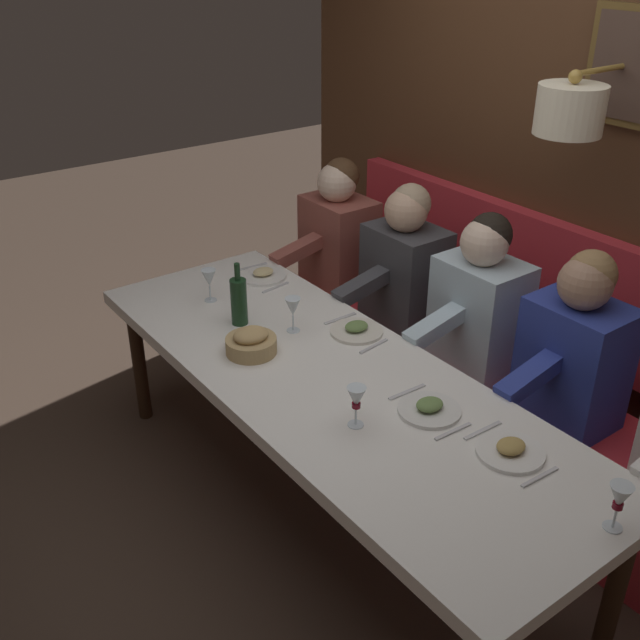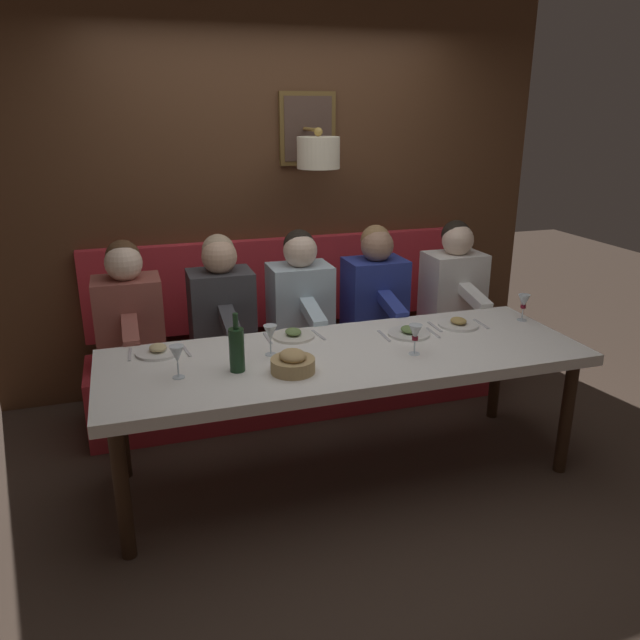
{
  "view_description": "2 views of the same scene",
  "coord_description": "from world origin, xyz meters",
  "px_view_note": "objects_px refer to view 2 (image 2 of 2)",
  "views": [
    {
      "loc": [
        -1.55,
        -2.04,
        2.36
      ],
      "look_at": [
        0.05,
        0.13,
        0.92
      ],
      "focal_mm": 41.53,
      "sensor_mm": 36.0,
      "label": 1
    },
    {
      "loc": [
        -2.89,
        1.07,
        1.97
      ],
      "look_at": [
        0.05,
        0.13,
        0.92
      ],
      "focal_mm": 34.9,
      "sensor_mm": 36.0,
      "label": 2
    }
  ],
  "objects_px": {
    "diner_far": "(221,301)",
    "wine_glass_0": "(177,355)",
    "diner_nearest": "(454,280)",
    "diner_farthest": "(128,310)",
    "wine_glass_2": "(524,302)",
    "bread_bowl": "(293,363)",
    "wine_glass_1": "(415,333)",
    "dining_table": "(346,363)",
    "diner_middle": "(300,294)",
    "wine_bottle": "(237,349)",
    "diner_near": "(375,288)",
    "wine_glass_3": "(270,334)"
  },
  "relations": [
    {
      "from": "diner_far",
      "to": "wine_glass_0",
      "type": "distance_m",
      "value": 1.01
    },
    {
      "from": "diner_nearest",
      "to": "diner_farthest",
      "type": "distance_m",
      "value": 2.22
    },
    {
      "from": "wine_glass_2",
      "to": "bread_bowl",
      "type": "height_order",
      "value": "wine_glass_2"
    },
    {
      "from": "wine_glass_1",
      "to": "dining_table",
      "type": "bearing_deg",
      "value": 68.76
    },
    {
      "from": "wine_glass_1",
      "to": "wine_glass_2",
      "type": "bearing_deg",
      "value": -70.94
    },
    {
      "from": "diner_middle",
      "to": "diner_far",
      "type": "distance_m",
      "value": 0.52
    },
    {
      "from": "bread_bowl",
      "to": "diner_nearest",
      "type": "bearing_deg",
      "value": -54.66
    },
    {
      "from": "diner_middle",
      "to": "wine_glass_0",
      "type": "distance_m",
      "value": 1.29
    },
    {
      "from": "dining_table",
      "to": "diner_middle",
      "type": "bearing_deg",
      "value": 0.24
    },
    {
      "from": "diner_farthest",
      "to": "wine_bottle",
      "type": "distance_m",
      "value": 1.07
    },
    {
      "from": "wine_bottle",
      "to": "diner_nearest",
      "type": "bearing_deg",
      "value": -61.31
    },
    {
      "from": "diner_near",
      "to": "diner_middle",
      "type": "height_order",
      "value": "same"
    },
    {
      "from": "diner_farthest",
      "to": "wine_bottle",
      "type": "height_order",
      "value": "diner_farthest"
    },
    {
      "from": "dining_table",
      "to": "diner_middle",
      "type": "distance_m",
      "value": 0.89
    },
    {
      "from": "diner_middle",
      "to": "wine_glass_1",
      "type": "distance_m",
      "value": 1.07
    },
    {
      "from": "diner_middle",
      "to": "wine_glass_2",
      "type": "xyz_separation_m",
      "value": [
        -0.71,
        -1.21,
        0.04
      ]
    },
    {
      "from": "diner_nearest",
      "to": "diner_farthest",
      "type": "relative_size",
      "value": 1.0
    },
    {
      "from": "wine_glass_2",
      "to": "diner_farthest",
      "type": "bearing_deg",
      "value": 72.8
    },
    {
      "from": "diner_nearest",
      "to": "wine_glass_0",
      "type": "height_order",
      "value": "diner_nearest"
    },
    {
      "from": "wine_glass_0",
      "to": "wine_glass_3",
      "type": "xyz_separation_m",
      "value": [
        0.15,
        -0.49,
        0.0
      ]
    },
    {
      "from": "wine_bottle",
      "to": "diner_middle",
      "type": "bearing_deg",
      "value": -31.97
    },
    {
      "from": "diner_near",
      "to": "wine_bottle",
      "type": "xyz_separation_m",
      "value": [
        -0.95,
        1.13,
        0.04
      ]
    },
    {
      "from": "diner_near",
      "to": "wine_glass_1",
      "type": "xyz_separation_m",
      "value": [
        -1.01,
        0.2,
        0.04
      ]
    },
    {
      "from": "dining_table",
      "to": "bread_bowl",
      "type": "height_order",
      "value": "bread_bowl"
    },
    {
      "from": "wine_glass_0",
      "to": "dining_table",
      "type": "bearing_deg",
      "value": -86.05
    },
    {
      "from": "dining_table",
      "to": "diner_farthest",
      "type": "relative_size",
      "value": 3.26
    },
    {
      "from": "diner_far",
      "to": "diner_farthest",
      "type": "xyz_separation_m",
      "value": [
        0.0,
        0.57,
        0.0
      ]
    },
    {
      "from": "wine_glass_2",
      "to": "wine_glass_3",
      "type": "distance_m",
      "value": 1.6
    },
    {
      "from": "diner_nearest",
      "to": "wine_glass_1",
      "type": "xyz_separation_m",
      "value": [
        -1.01,
        0.8,
        0.04
      ]
    },
    {
      "from": "wine_glass_2",
      "to": "wine_glass_3",
      "type": "height_order",
      "value": "same"
    },
    {
      "from": "wine_glass_3",
      "to": "bread_bowl",
      "type": "bearing_deg",
      "value": -168.46
    },
    {
      "from": "dining_table",
      "to": "bread_bowl",
      "type": "xyz_separation_m",
      "value": [
        -0.16,
        0.34,
        0.11
      ]
    },
    {
      "from": "diner_middle",
      "to": "wine_bottle",
      "type": "height_order",
      "value": "diner_middle"
    },
    {
      "from": "wine_glass_0",
      "to": "bread_bowl",
      "type": "bearing_deg",
      "value": -100.59
    },
    {
      "from": "wine_glass_1",
      "to": "bread_bowl",
      "type": "distance_m",
      "value": 0.68
    },
    {
      "from": "diner_nearest",
      "to": "wine_glass_2",
      "type": "distance_m",
      "value": 0.72
    },
    {
      "from": "dining_table",
      "to": "wine_glass_0",
      "type": "relative_size",
      "value": 15.71
    },
    {
      "from": "diner_farthest",
      "to": "diner_far",
      "type": "bearing_deg",
      "value": -90.0
    },
    {
      "from": "diner_farthest",
      "to": "bread_bowl",
      "type": "height_order",
      "value": "diner_farthest"
    },
    {
      "from": "dining_table",
      "to": "wine_bottle",
      "type": "distance_m",
      "value": 0.62
    },
    {
      "from": "diner_near",
      "to": "wine_glass_2",
      "type": "bearing_deg",
      "value": -136.32
    },
    {
      "from": "dining_table",
      "to": "wine_glass_1",
      "type": "height_order",
      "value": "wine_glass_1"
    },
    {
      "from": "diner_far",
      "to": "bread_bowl",
      "type": "height_order",
      "value": "diner_far"
    },
    {
      "from": "wine_glass_3",
      "to": "dining_table",
      "type": "bearing_deg",
      "value": -103.13
    },
    {
      "from": "dining_table",
      "to": "diner_middle",
      "type": "height_order",
      "value": "diner_middle"
    },
    {
      "from": "diner_middle",
      "to": "diner_farthest",
      "type": "xyz_separation_m",
      "value": [
        0.0,
        1.08,
        0.0
      ]
    },
    {
      "from": "wine_glass_3",
      "to": "wine_glass_0",
      "type": "bearing_deg",
      "value": 107.11
    },
    {
      "from": "dining_table",
      "to": "bread_bowl",
      "type": "distance_m",
      "value": 0.39
    },
    {
      "from": "wine_bottle",
      "to": "wine_glass_2",
      "type": "bearing_deg",
      "value": -82.54
    },
    {
      "from": "wine_glass_1",
      "to": "diner_middle",
      "type": "bearing_deg",
      "value": 18.6
    }
  ]
}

